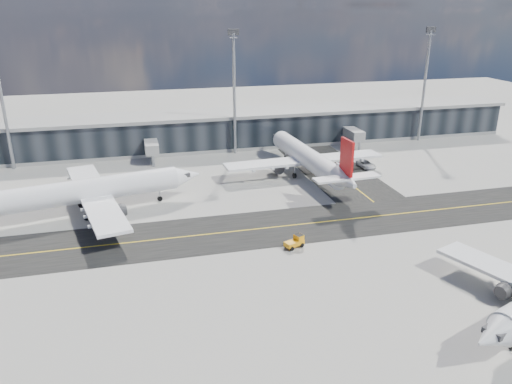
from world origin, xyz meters
TOP-DOWN VIEW (x-y plane):
  - ground at (0.00, 0.00)m, footprint 300.00×300.00m
  - taxiway_lanes at (3.91, 10.74)m, footprint 180.00×63.00m
  - terminal_concourse at (0.04, 54.93)m, footprint 152.00×19.80m
  - floodlight_masts at (0.00, 48.00)m, footprint 102.50×0.70m
  - airliner_af at (-32.82, 17.56)m, footprint 41.36×35.50m
  - airliner_redtail at (11.14, 27.11)m, footprint 34.84×40.87m
  - baggage_tug at (-1.71, -3.59)m, footprint 3.29×2.44m
  - service_van at (25.86, 29.57)m, footprint 2.94×5.69m

SIDE VIEW (x-z plane):
  - ground at x=0.00m, z-range 0.00..0.00m
  - taxiway_lanes at x=3.91m, z-range -0.01..0.03m
  - service_van at x=25.86m, z-range 0.00..1.53m
  - baggage_tug at x=-1.71m, z-range 0.00..1.87m
  - airliner_redtail at x=11.14m, z-range -2.05..10.05m
  - airliner_af at x=-32.82m, z-range -2.09..10.23m
  - terminal_concourse at x=0.04m, z-range -0.31..8.49m
  - floodlight_masts at x=0.00m, z-range 1.16..30.06m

